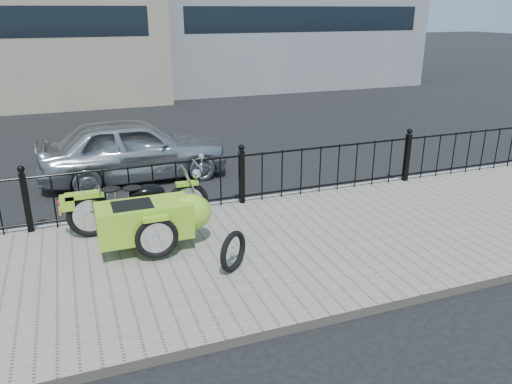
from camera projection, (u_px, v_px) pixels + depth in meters
name	position (u px, v px, depth m)	size (l,w,h in m)	color
ground	(269.00, 237.00, 7.88)	(120.00, 120.00, 0.00)	black
sidewalk	(282.00, 247.00, 7.42)	(30.00, 3.80, 0.12)	gray
curb	(239.00, 203.00, 9.12)	(30.00, 0.10, 0.12)	gray
iron_fence	(242.00, 178.00, 8.82)	(14.11, 0.11, 1.08)	black
motorcycle_sidecar	(155.00, 214.00, 7.22)	(2.28, 1.48, 0.98)	black
spare_tire	(233.00, 251.00, 6.55)	(0.56, 0.56, 0.08)	black
sedan_car	(134.00, 149.00, 10.39)	(1.55, 3.85, 1.31)	#A5A8AC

